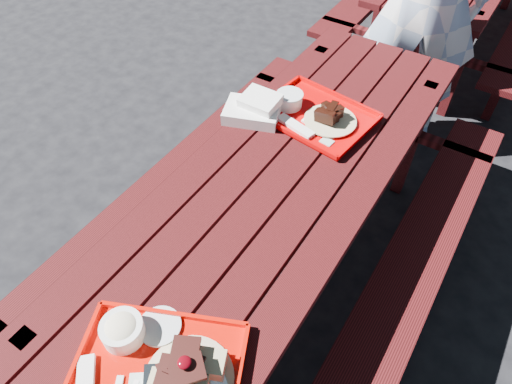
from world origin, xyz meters
TOP-DOWN VIEW (x-y plane):
  - ground at (0.00, 0.00)m, footprint 60.00×60.00m
  - picnic_table_near at (-0.00, 0.00)m, footprint 1.41×2.40m
  - near_tray at (0.10, -0.81)m, footprint 0.57×0.52m
  - far_tray at (-0.06, 0.42)m, footprint 0.52×0.43m
  - white_cloth at (-0.29, 0.29)m, footprint 0.29×0.25m

SIDE VIEW (x-z plane):
  - ground at x=0.00m, z-range 0.00..0.00m
  - picnic_table_near at x=0.00m, z-range 0.19..0.94m
  - far_tray at x=-0.06m, z-range 0.73..0.81m
  - near_tray at x=0.10m, z-range 0.71..0.86m
  - white_cloth at x=-0.29m, z-range 0.74..0.84m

